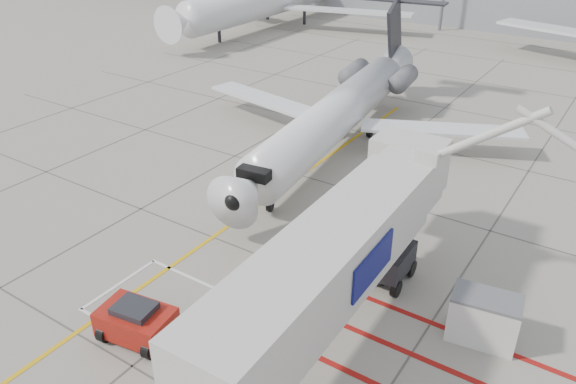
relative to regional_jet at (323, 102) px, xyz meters
The scene contains 8 objects.
ground_plane 15.19m from the regional_jet, 78.03° to the right, with size 260.00×260.00×0.00m, color gray.
regional_jet is the anchor object (origin of this frame).
jet_bridge 16.60m from the regional_jet, 59.67° to the right, with size 8.29×17.51×7.00m, color beige, non-canonical shape.
pushback_tug 17.59m from the regional_jet, 82.86° to the right, with size 2.72×1.70×1.59m, color #9D180F, non-canonical shape.
baggage_cart 12.21m from the regional_jet, 48.36° to the right, with size 1.76×1.11×1.11m, color #58575C, non-canonical shape.
ground_power_unit 16.65m from the regional_jet, 38.35° to the right, with size 2.44×1.42×1.93m, color silver, non-canonical shape.
cone_nose 9.10m from the regional_jet, 91.02° to the right, with size 0.34×0.34×0.48m, color orange.
cone_side 7.65m from the regional_jet, 59.43° to the right, with size 0.40×0.40×0.55m, color orange.
Camera 1 is at (12.60, -13.05, 14.82)m, focal length 35.00 mm.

